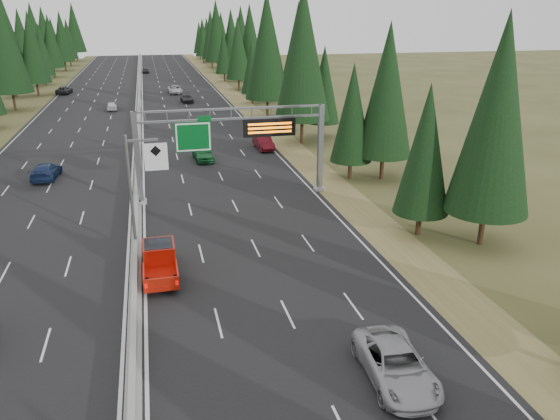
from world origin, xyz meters
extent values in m
cube|color=black|center=(0.00, 80.00, 0.04)|extent=(32.00, 260.00, 0.08)
cube|color=olive|center=(17.80, 80.00, 0.03)|extent=(3.60, 260.00, 0.06)
cube|color=#434420|center=(-17.80, 80.00, 0.03)|extent=(3.60, 260.00, 0.06)
cube|color=gray|center=(0.00, 80.00, 0.23)|extent=(0.70, 260.00, 0.30)
cube|color=gray|center=(0.00, 80.00, 0.63)|extent=(0.30, 260.00, 0.60)
cube|color=slate|center=(0.35, 35.00, 3.98)|extent=(0.45, 0.45, 7.80)
cube|color=gray|center=(0.35, 35.00, 0.23)|extent=(0.90, 0.90, 0.30)
cube|color=slate|center=(16.20, 35.00, 3.98)|extent=(0.45, 0.45, 7.80)
cube|color=gray|center=(16.20, 35.00, 0.23)|extent=(0.90, 0.90, 0.30)
cube|color=slate|center=(8.28, 35.00, 7.80)|extent=(15.85, 0.35, 0.16)
cube|color=slate|center=(8.28, 35.00, 6.96)|extent=(15.85, 0.35, 0.16)
cube|color=#054C19|center=(5.00, 34.75, 5.63)|extent=(3.00, 0.10, 2.50)
cube|color=silver|center=(5.00, 34.69, 5.63)|extent=(2.85, 0.02, 2.35)
cube|color=#054C19|center=(6.00, 34.75, 7.13)|extent=(1.10, 0.10, 0.45)
cube|color=black|center=(11.50, 34.70, 6.13)|extent=(4.50, 0.40, 1.50)
cube|color=orange|center=(11.50, 34.48, 6.48)|extent=(3.80, 0.02, 0.18)
cube|color=orange|center=(11.50, 34.48, 6.13)|extent=(3.80, 0.02, 0.18)
cube|color=orange|center=(11.50, 34.48, 5.78)|extent=(3.80, 0.02, 0.18)
cylinder|color=slate|center=(0.00, 25.00, 4.08)|extent=(0.20, 0.20, 8.00)
cube|color=gray|center=(0.00, 25.00, 0.18)|extent=(0.50, 0.50, 0.20)
cube|color=slate|center=(1.00, 25.00, 7.68)|extent=(2.00, 0.15, 0.15)
cube|color=silver|center=(1.80, 24.88, 6.58)|extent=(1.50, 0.06, 1.80)
cylinder|color=black|center=(20.13, 23.32, 0.88)|extent=(0.40, 0.40, 1.76)
cone|color=black|center=(20.13, 23.32, 6.39)|extent=(3.97, 3.97, 9.26)
cylinder|color=black|center=(23.58, 20.69, 1.25)|extent=(0.40, 0.40, 2.51)
cone|color=black|center=(23.58, 20.69, 9.10)|extent=(5.65, 5.65, 13.17)
cylinder|color=black|center=(20.29, 38.09, 0.89)|extent=(0.40, 0.40, 1.78)
cone|color=black|center=(20.29, 38.09, 6.44)|extent=(4.00, 4.00, 9.33)
cylinder|color=black|center=(23.29, 37.30, 1.18)|extent=(0.40, 0.40, 2.36)
cone|color=black|center=(23.29, 37.30, 8.57)|extent=(5.32, 5.32, 12.42)
cylinder|color=black|center=(19.85, 54.02, 1.50)|extent=(0.40, 0.40, 3.01)
cone|color=black|center=(19.85, 54.02, 10.90)|extent=(6.77, 6.77, 15.79)
cylinder|color=black|center=(23.51, 56.90, 0.93)|extent=(0.40, 0.40, 1.86)
cone|color=black|center=(23.51, 56.90, 6.73)|extent=(4.17, 4.17, 9.74)
cylinder|color=black|center=(19.36, 71.85, 1.48)|extent=(0.40, 0.40, 2.97)
cone|color=black|center=(19.36, 71.85, 10.76)|extent=(6.68, 6.68, 15.58)
cylinder|color=black|center=(24.44, 72.87, 1.37)|extent=(0.40, 0.40, 2.74)
cone|color=black|center=(24.44, 72.87, 9.93)|extent=(6.16, 6.16, 14.38)
cylinder|color=black|center=(19.82, 86.54, 0.89)|extent=(0.40, 0.40, 1.78)
cone|color=black|center=(19.82, 86.54, 6.47)|extent=(4.02, 4.02, 9.37)
cylinder|color=black|center=(23.56, 87.69, 1.00)|extent=(0.40, 0.40, 2.00)
cone|color=black|center=(23.56, 87.69, 7.25)|extent=(4.50, 4.50, 10.50)
cylinder|color=black|center=(20.28, 104.25, 1.17)|extent=(0.40, 0.40, 2.34)
cone|color=black|center=(20.28, 104.25, 8.48)|extent=(5.26, 5.26, 12.28)
cylinder|color=black|center=(23.25, 106.73, 1.38)|extent=(0.40, 0.40, 2.75)
cone|color=black|center=(23.25, 106.73, 9.98)|extent=(6.19, 6.19, 14.45)
cylinder|color=black|center=(19.54, 120.25, 0.93)|extent=(0.40, 0.40, 1.85)
cone|color=black|center=(19.54, 120.25, 6.71)|extent=(4.17, 4.17, 9.72)
cylinder|color=black|center=(23.77, 120.78, 1.36)|extent=(0.40, 0.40, 2.72)
cone|color=black|center=(23.77, 120.78, 9.85)|extent=(6.11, 6.11, 14.26)
cylinder|color=black|center=(20.48, 139.87, 1.49)|extent=(0.40, 0.40, 2.97)
cone|color=black|center=(20.48, 139.87, 10.77)|extent=(6.69, 6.69, 15.60)
cylinder|color=black|center=(24.30, 139.41, 1.31)|extent=(0.40, 0.40, 2.63)
cone|color=black|center=(24.30, 139.41, 9.53)|extent=(5.91, 5.91, 13.80)
cylinder|color=black|center=(20.77, 155.23, 1.29)|extent=(0.40, 0.40, 2.58)
cone|color=black|center=(20.77, 155.23, 9.35)|extent=(5.80, 5.80, 13.54)
cylinder|color=black|center=(23.72, 154.59, 1.25)|extent=(0.40, 0.40, 2.50)
cone|color=black|center=(23.72, 154.59, 9.05)|extent=(5.62, 5.62, 13.11)
cylinder|color=black|center=(19.98, 170.99, 1.10)|extent=(0.40, 0.40, 2.21)
cone|color=black|center=(19.98, 170.99, 8.00)|extent=(4.97, 4.97, 11.59)
cylinder|color=black|center=(24.68, 173.01, 1.43)|extent=(0.40, 0.40, 2.87)
cone|color=black|center=(24.68, 173.01, 10.40)|extent=(6.46, 6.46, 15.06)
cylinder|color=black|center=(20.48, 187.48, 1.00)|extent=(0.40, 0.40, 2.00)
cone|color=black|center=(20.48, 187.48, 7.24)|extent=(4.50, 4.50, 10.49)
cylinder|color=black|center=(23.17, 187.81, 1.11)|extent=(0.40, 0.40, 2.22)
cone|color=black|center=(23.17, 187.81, 8.06)|extent=(5.00, 5.00, 11.67)
cylinder|color=black|center=(-19.95, 87.99, 1.49)|extent=(0.40, 0.40, 2.99)
cone|color=black|center=(-19.95, 87.99, 10.83)|extent=(6.73, 6.73, 15.69)
cylinder|color=black|center=(-19.13, 105.24, 1.27)|extent=(0.40, 0.40, 2.54)
cone|color=black|center=(-19.13, 105.24, 9.19)|extent=(5.71, 5.71, 13.32)
cylinder|color=black|center=(-23.09, 104.60, 1.49)|extent=(0.40, 0.40, 2.98)
cone|color=black|center=(-23.09, 104.60, 10.79)|extent=(6.70, 6.70, 15.63)
cylinder|color=black|center=(-20.44, 123.09, 1.06)|extent=(0.40, 0.40, 2.12)
cone|color=black|center=(-20.44, 123.09, 7.69)|extent=(4.78, 4.78, 11.14)
cylinder|color=black|center=(-23.76, 120.74, 1.31)|extent=(0.40, 0.40, 2.61)
cone|color=black|center=(-23.76, 120.74, 9.47)|extent=(5.88, 5.88, 13.72)
cylinder|color=black|center=(-20.66, 138.62, 1.21)|extent=(0.40, 0.40, 2.42)
cone|color=black|center=(-20.66, 138.62, 8.77)|extent=(5.44, 5.44, 12.70)
cylinder|color=black|center=(-24.03, 137.37, 1.42)|extent=(0.40, 0.40, 2.84)
cone|color=black|center=(-24.03, 137.37, 10.31)|extent=(6.40, 6.40, 14.93)
cylinder|color=black|center=(-20.03, 155.17, 1.27)|extent=(0.40, 0.40, 2.54)
cone|color=black|center=(-20.03, 155.17, 9.22)|extent=(5.72, 5.72, 13.35)
cylinder|color=black|center=(-24.45, 155.30, 1.37)|extent=(0.40, 0.40, 2.74)
cone|color=black|center=(-24.45, 155.30, 9.93)|extent=(6.16, 6.16, 14.38)
cylinder|color=black|center=(-20.32, 170.11, 1.10)|extent=(0.40, 0.40, 2.20)
cone|color=black|center=(-20.32, 170.11, 7.98)|extent=(4.96, 4.96, 11.56)
cylinder|color=black|center=(-24.89, 172.24, 1.13)|extent=(0.40, 0.40, 2.26)
cone|color=black|center=(-24.89, 172.24, 8.19)|extent=(5.08, 5.08, 11.86)
cylinder|color=black|center=(-20.21, 188.11, 1.48)|extent=(0.40, 0.40, 2.96)
cone|color=black|center=(-20.21, 188.11, 10.71)|extent=(6.65, 6.65, 15.52)
cylinder|color=black|center=(-23.92, 188.84, 1.05)|extent=(0.40, 0.40, 2.09)
cone|color=black|center=(-23.92, 188.84, 7.59)|extent=(4.71, 4.71, 11.00)
imported|color=#A9A9AE|center=(11.25, 8.00, 0.86)|extent=(2.91, 5.77, 1.56)
cylinder|color=black|center=(0.64, 18.96, 0.48)|extent=(0.30, 0.81, 0.81)
cylinder|color=black|center=(2.36, 18.96, 0.48)|extent=(0.30, 0.81, 0.81)
cylinder|color=black|center=(0.64, 22.29, 0.48)|extent=(0.30, 0.81, 0.81)
cylinder|color=black|center=(2.36, 22.29, 0.48)|extent=(0.30, 0.81, 0.81)
cube|color=red|center=(1.50, 20.67, 0.64)|extent=(2.02, 5.65, 0.30)
cube|color=red|center=(1.50, 21.58, 1.34)|extent=(1.92, 2.22, 1.11)
cube|color=black|center=(1.50, 21.58, 1.64)|extent=(1.72, 1.92, 0.56)
cube|color=red|center=(0.54, 19.16, 0.99)|extent=(0.10, 2.42, 0.61)
cube|color=red|center=(2.46, 19.16, 0.99)|extent=(0.10, 2.42, 0.61)
cube|color=red|center=(1.50, 17.95, 0.99)|extent=(2.02, 0.10, 0.61)
imported|color=#16612A|center=(6.95, 48.19, 0.89)|extent=(2.20, 4.87, 1.62)
imported|color=#560C14|center=(14.50, 51.73, 0.88)|extent=(1.86, 4.89, 1.59)
imported|color=black|center=(8.38, 89.86, 0.78)|extent=(2.27, 4.92, 1.39)
imported|color=silver|center=(6.96, 101.92, 0.85)|extent=(2.80, 5.63, 1.53)
imported|color=black|center=(1.50, 143.03, 0.75)|extent=(1.96, 4.06, 1.34)
imported|color=navy|center=(-8.65, 44.65, 0.85)|extent=(2.59, 5.45, 1.53)
imported|color=silver|center=(-4.33, 84.19, 0.79)|extent=(1.80, 4.23, 1.43)
imported|color=black|center=(-14.50, 106.52, 0.82)|extent=(2.95, 5.53, 1.48)
camera|label=1|loc=(1.60, -10.41, 15.40)|focal=35.00mm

